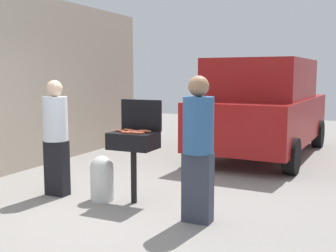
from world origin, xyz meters
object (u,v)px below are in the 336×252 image
bbq_grill (133,143)px  hot_dog_6 (120,131)px  hot_dog_7 (140,132)px  hot_dog_1 (132,132)px  person_right (198,144)px  hot_dog_10 (132,131)px  propane_tank (102,177)px  hot_dog_2 (137,133)px  hot_dog_9 (127,133)px  hot_dog_8 (146,131)px  hot_dog_5 (129,130)px  hot_dog_4 (128,130)px  person_left (56,134)px  parked_minivan (263,107)px  hot_dog_12 (138,131)px  hot_dog_3 (125,132)px  hot_dog_0 (144,131)px  hot_dog_11 (140,133)px

bbq_grill → hot_dog_6: size_ratio=7.36×
hot_dog_7 → hot_dog_1: bearing=-139.9°
person_right → hot_dog_1: bearing=-29.5°
hot_dog_10 → propane_tank: 0.78m
hot_dog_2 → hot_dog_9: bearing=-169.9°
hot_dog_8 → hot_dog_9: bearing=-127.7°
hot_dog_1 → hot_dog_5: size_ratio=1.00×
hot_dog_4 → person_left: (-1.05, -0.21, -0.08)m
hot_dog_6 → parked_minivan: size_ratio=0.03×
propane_tank → hot_dog_6: bearing=11.2°
hot_dog_8 → hot_dog_12: (-0.11, -0.04, 0.00)m
parked_minivan → hot_dog_6: bearing=78.6°
hot_dog_8 → hot_dog_10: (-0.18, -0.07, 0.00)m
hot_dog_7 → propane_tank: (-0.55, -0.08, -0.65)m
hot_dog_1 → hot_dog_3: 0.09m
hot_dog_2 → hot_dog_9: size_ratio=1.00×
hot_dog_7 → propane_tank: bearing=-172.1°
hot_dog_1 → hot_dog_9: 0.09m
hot_dog_6 → hot_dog_7: (0.29, 0.02, 0.00)m
bbq_grill → hot_dog_2: bearing=-43.5°
bbq_grill → hot_dog_3: 0.20m
hot_dog_6 → hot_dog_4: bearing=54.4°
hot_dog_1 → person_left: (-1.19, -0.07, -0.08)m
hot_dog_12 → hot_dog_3: bearing=-125.9°
hot_dog_10 → person_right: size_ratio=0.08×
hot_dog_12 → person_right: bearing=-20.3°
hot_dog_3 → bbq_grill: bearing=56.2°
hot_dog_5 → hot_dog_6: bearing=-114.3°
bbq_grill → hot_dog_6: bearing=-174.5°
hot_dog_0 → hot_dog_12: 0.09m
hot_dog_7 → parked_minivan: bearing=79.8°
hot_dog_0 → hot_dog_6: (-0.29, -0.13, 0.00)m
person_left → parked_minivan: size_ratio=0.37×
hot_dog_6 → parked_minivan: bearing=76.0°
hot_dog_7 → parked_minivan: parked_minivan is taller
hot_dog_12 → person_right: (1.00, -0.37, -0.04)m
hot_dog_8 → hot_dog_12: bearing=-162.2°
hot_dog_10 → parked_minivan: 4.13m
hot_dog_1 → hot_dog_4: (-0.14, 0.13, 0.00)m
hot_dog_8 → hot_dog_12: size_ratio=1.00×
hot_dog_5 → hot_dog_7: size_ratio=1.00×
bbq_grill → propane_tank: bearing=-171.1°
hot_dog_0 → person_left: 1.30m
hot_dog_2 → hot_dog_9: (-0.14, -0.03, 0.00)m
hot_dog_5 → hot_dog_8: 0.28m
bbq_grill → hot_dog_11: size_ratio=7.36×
person_left → hot_dog_11: bearing=-12.0°
hot_dog_9 → hot_dog_10: (-0.01, 0.16, 0.00)m
hot_dog_2 → hot_dog_7: 0.12m
hot_dog_10 → bbq_grill: bearing=-31.3°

